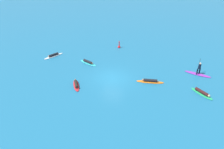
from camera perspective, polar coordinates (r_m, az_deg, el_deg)
name	(u,v)px	position (r m, az deg, el deg)	size (l,w,h in m)	color
ground_plane	(112,78)	(25.35, 0.00, -0.97)	(120.00, 120.00, 0.00)	#1E6B93
surfer_on_red_board	(76,84)	(24.21, -9.99, -2.76)	(1.96, 2.50, 0.43)	red
surfer_on_teal_board	(88,62)	(28.88, -6.71, 3.43)	(2.99, 1.67, 0.42)	#33C6CC
surfer_on_purple_board	(198,72)	(28.12, 22.96, 0.69)	(3.29, 1.30, 2.06)	purple
surfer_on_green_board	(202,93)	(24.56, 23.84, -4.70)	(2.55, 2.22, 0.45)	#23B266
surfer_on_white_board	(53,55)	(31.91, -16.05, 5.17)	(1.89, 3.07, 0.41)	white
surfer_on_orange_board	(150,81)	(24.89, 10.60, -1.82)	(3.35, 1.28, 0.42)	orange
marker_buoy	(119,46)	(33.61, 2.00, 7.84)	(0.45, 0.45, 1.19)	red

